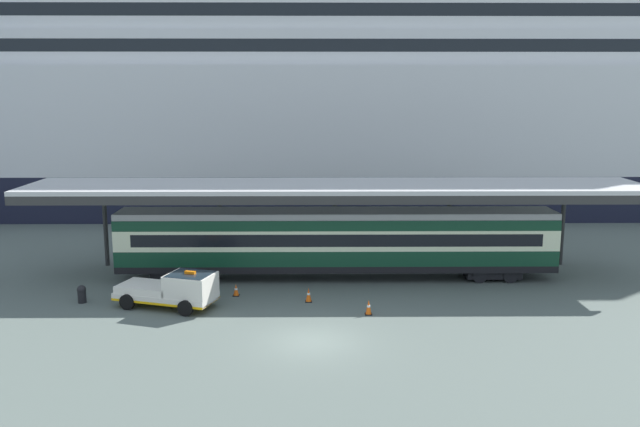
{
  "coord_description": "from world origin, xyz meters",
  "views": [
    {
      "loc": [
        0.07,
        -28.26,
        11.11
      ],
      "look_at": [
        0.43,
        7.15,
        4.5
      ],
      "focal_mm": 37.41,
      "sensor_mm": 36.0,
      "label": 1
    }
  ],
  "objects_px": {
    "train_carriage": "(336,240)",
    "service_truck": "(175,289)",
    "traffic_cone_far": "(309,295)",
    "cruise_ship": "(140,54)",
    "traffic_cone_mid": "(236,290)",
    "traffic_cone_near": "(369,307)",
    "quay_bollard": "(82,293)"
  },
  "relations": [
    {
      "from": "service_truck",
      "to": "traffic_cone_near",
      "type": "bearing_deg",
      "value": -6.91
    },
    {
      "from": "traffic_cone_near",
      "to": "traffic_cone_far",
      "type": "relative_size",
      "value": 1.0
    },
    {
      "from": "train_carriage",
      "to": "service_truck",
      "type": "distance_m",
      "value": 10.17
    },
    {
      "from": "service_truck",
      "to": "traffic_cone_near",
      "type": "height_order",
      "value": "service_truck"
    },
    {
      "from": "train_carriage",
      "to": "traffic_cone_far",
      "type": "distance_m",
      "value": 5.2
    },
    {
      "from": "cruise_ship",
      "to": "traffic_cone_mid",
      "type": "bearing_deg",
      "value": -68.64
    },
    {
      "from": "traffic_cone_far",
      "to": "quay_bollard",
      "type": "distance_m",
      "value": 11.99
    },
    {
      "from": "service_truck",
      "to": "traffic_cone_mid",
      "type": "height_order",
      "value": "service_truck"
    },
    {
      "from": "traffic_cone_near",
      "to": "traffic_cone_mid",
      "type": "bearing_deg",
      "value": 155.72
    },
    {
      "from": "traffic_cone_mid",
      "to": "traffic_cone_far",
      "type": "relative_size",
      "value": 0.87
    },
    {
      "from": "traffic_cone_mid",
      "to": "quay_bollard",
      "type": "distance_m",
      "value": 8.09
    },
    {
      "from": "traffic_cone_mid",
      "to": "cruise_ship",
      "type": "bearing_deg",
      "value": 111.36
    },
    {
      "from": "traffic_cone_near",
      "to": "cruise_ship",
      "type": "bearing_deg",
      "value": 118.71
    },
    {
      "from": "service_truck",
      "to": "traffic_cone_mid",
      "type": "relative_size",
      "value": 8.28
    },
    {
      "from": "traffic_cone_near",
      "to": "traffic_cone_far",
      "type": "distance_m",
      "value": 3.65
    },
    {
      "from": "service_truck",
      "to": "quay_bollard",
      "type": "bearing_deg",
      "value": 170.55
    },
    {
      "from": "traffic_cone_mid",
      "to": "traffic_cone_far",
      "type": "height_order",
      "value": "traffic_cone_far"
    },
    {
      "from": "cruise_ship",
      "to": "service_truck",
      "type": "height_order",
      "value": "cruise_ship"
    },
    {
      "from": "train_carriage",
      "to": "traffic_cone_near",
      "type": "distance_m",
      "value": 7.02
    },
    {
      "from": "traffic_cone_near",
      "to": "train_carriage",
      "type": "bearing_deg",
      "value": 101.96
    },
    {
      "from": "traffic_cone_far",
      "to": "cruise_ship",
      "type": "bearing_deg",
      "value": 116.25
    },
    {
      "from": "service_truck",
      "to": "traffic_cone_far",
      "type": "bearing_deg",
      "value": 7.06
    },
    {
      "from": "train_carriage",
      "to": "cruise_ship",
      "type": "bearing_deg",
      "value": 121.85
    },
    {
      "from": "cruise_ship",
      "to": "train_carriage",
      "type": "height_order",
      "value": "cruise_ship"
    },
    {
      "from": "service_truck",
      "to": "traffic_cone_near",
      "type": "relative_size",
      "value": 7.21
    },
    {
      "from": "train_carriage",
      "to": "service_truck",
      "type": "xyz_separation_m",
      "value": [
        -8.52,
        -5.4,
        -1.33
      ]
    },
    {
      "from": "traffic_cone_far",
      "to": "quay_bollard",
      "type": "relative_size",
      "value": 0.81
    },
    {
      "from": "traffic_cone_near",
      "to": "traffic_cone_far",
      "type": "bearing_deg",
      "value": 145.74
    },
    {
      "from": "cruise_ship",
      "to": "traffic_cone_near",
      "type": "bearing_deg",
      "value": -61.29
    },
    {
      "from": "cruise_ship",
      "to": "traffic_cone_far",
      "type": "relative_size",
      "value": 227.57
    },
    {
      "from": "cruise_ship",
      "to": "train_carriage",
      "type": "bearing_deg",
      "value": -58.15
    },
    {
      "from": "train_carriage",
      "to": "quay_bollard",
      "type": "relative_size",
      "value": 26.7
    }
  ]
}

